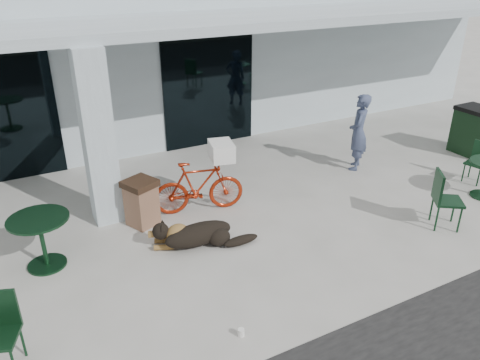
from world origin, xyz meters
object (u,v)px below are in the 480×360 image
cafe_table_near (43,242)px  trash_receptacle (142,203)px  dog (199,233)px  wheeled_bin (474,131)px  bicycle (199,187)px  person (358,132)px  cafe_chair_far_a (448,200)px  cafe_chair_far_b (476,163)px

cafe_table_near → trash_receptacle: size_ratio=1.05×
dog → wheeled_bin: bearing=26.0°
cafe_table_near → bicycle: bearing=10.1°
person → trash_receptacle: 5.08m
dog → person: bearing=37.1°
cafe_table_near → cafe_chair_far_a: cafe_chair_far_a is taller
person → wheeled_bin: 3.21m
cafe_chair_far_a → trash_receptacle: cafe_chair_far_a is taller
bicycle → person: person is taller
cafe_chair_far_a → wheeled_bin: wheeled_bin is taller
dog → cafe_table_near: size_ratio=1.49×
wheeled_bin → cafe_chair_far_b: bearing=-141.2°
cafe_chair_far_b → cafe_table_near: bearing=-111.2°
cafe_chair_far_a → wheeled_bin: (3.44, 2.14, 0.05)m
dog → trash_receptacle: 1.28m
dog → wheeled_bin: size_ratio=1.17×
cafe_chair_far_a → person: bearing=28.8°
wheeled_bin → person: bearing=167.6°
bicycle → trash_receptacle: bicycle is taller
cafe_chair_far_b → wheeled_bin: bearing=115.7°
cafe_chair_far_b → wheeled_bin: wheeled_bin is taller
dog → cafe_chair_far_b: cafe_chair_far_b is taller
bicycle → wheeled_bin: 7.12m
bicycle → cafe_chair_far_a: bearing=-112.0°
bicycle → cafe_chair_far_a: cafe_chair_far_a is taller
dog → cafe_chair_far_a: (4.14, -1.50, 0.30)m
bicycle → cafe_chair_far_b: size_ratio=1.94×
cafe_table_near → cafe_chair_far_b: 8.62m
cafe_table_near → person: (6.79, 0.70, 0.44)m
trash_receptacle → wheeled_bin: 8.21m
cafe_table_near → person: person is taller
bicycle → cafe_table_near: (-2.82, -0.50, -0.08)m
dog → person: size_ratio=0.78×
bicycle → cafe_table_near: bearing=113.3°
wheeled_bin → cafe_chair_far_a: bearing=-149.1°
cafe_chair_far_a → dog: bearing=105.2°
person → cafe_table_near: bearing=-38.5°
bicycle → trash_receptacle: 1.10m
bicycle → cafe_chair_far_b: (5.74, -1.57, -0.07)m
cafe_chair_far_b → wheeled_bin: size_ratio=0.76×
cafe_table_near → cafe_chair_far_b: cafe_chair_far_b is taller
cafe_chair_far_a → trash_receptacle: (-4.75, 2.60, -0.09)m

